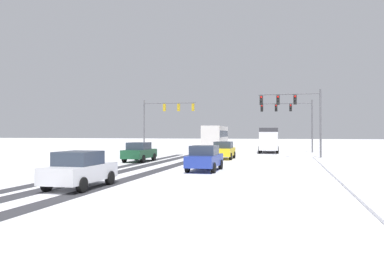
# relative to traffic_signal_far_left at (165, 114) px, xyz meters

# --- Properties ---
(wheel_track_left_lane) EXTENTS (0.96, 39.05, 0.01)m
(wheel_track_left_lane) POSITION_rel_traffic_signal_far_left_xyz_m (6.61, -23.91, -4.81)
(wheel_track_left_lane) COLOR #38383D
(wheel_track_left_lane) RESTS_ON ground
(wheel_track_right_lane) EXTENTS (0.86, 39.05, 0.01)m
(wheel_track_right_lane) POSITION_rel_traffic_signal_far_left_xyz_m (3.26, -23.91, -4.81)
(wheel_track_right_lane) COLOR #38383D
(wheel_track_right_lane) RESTS_ON ground
(wheel_track_center) EXTENTS (1.00, 39.05, 0.01)m
(wheel_track_center) POSITION_rel_traffic_signal_far_left_xyz_m (4.63, -23.91, -4.81)
(wheel_track_center) COLOR #38383D
(wheel_track_center) RESTS_ON ground
(sidewalk_kerb_right) EXTENTS (4.00, 39.05, 0.12)m
(sidewalk_kerb_right) POSITION_rel_traffic_signal_far_left_xyz_m (19.20, -25.68, -4.75)
(sidewalk_kerb_right) COLOR white
(sidewalk_kerb_right) RESTS_ON ground
(traffic_signal_far_left) EXTENTS (6.65, 0.67, 6.50)m
(traffic_signal_far_left) POSITION_rel_traffic_signal_far_left_xyz_m (0.00, 0.00, 0.00)
(traffic_signal_far_left) COLOR #56565B
(traffic_signal_far_left) RESTS_ON ground
(traffic_signal_far_right) EXTENTS (6.53, 0.40, 6.50)m
(traffic_signal_far_right) POSITION_rel_traffic_signal_far_left_xyz_m (15.20, 3.84, -0.00)
(traffic_signal_far_right) COLOR #56565B
(traffic_signal_far_right) RESTS_ON ground
(traffic_signal_near_right) EXTENTS (5.82, 0.41, 6.50)m
(traffic_signal_near_right) POSITION_rel_traffic_signal_far_left_xyz_m (15.50, -8.16, -0.03)
(traffic_signal_near_right) COLOR #56565B
(traffic_signal_near_right) RESTS_ON ground
(car_yellow_cab_lead) EXTENTS (1.87, 4.12, 1.62)m
(car_yellow_cab_lead) POSITION_rel_traffic_signal_far_left_xyz_m (9.06, -10.54, -3.99)
(car_yellow_cab_lead) COLOR yellow
(car_yellow_cab_lead) RESTS_ON ground
(car_dark_green_second) EXTENTS (1.87, 4.12, 1.62)m
(car_dark_green_second) POSITION_rel_traffic_signal_far_left_xyz_m (2.65, -15.32, -3.99)
(car_dark_green_second) COLOR #194C2D
(car_dark_green_second) RESTS_ON ground
(car_blue_third) EXTENTS (1.86, 4.11, 1.62)m
(car_blue_third) POSITION_rel_traffic_signal_far_left_xyz_m (9.62, -21.84, -3.99)
(car_blue_third) COLOR #233899
(car_blue_third) RESTS_ON ground
(car_white_fourth) EXTENTS (1.85, 4.11, 1.62)m
(car_white_fourth) POSITION_rel_traffic_signal_far_left_xyz_m (5.84, -30.64, -3.99)
(car_white_fourth) COLOR silver
(car_white_fourth) RESTS_ON ground
(bus_oncoming) EXTENTS (3.02, 11.10, 3.38)m
(bus_oncoming) POSITION_rel_traffic_signal_far_left_xyz_m (4.66, 9.83, -2.82)
(bus_oncoming) COLOR silver
(bus_oncoming) RESTS_ON ground
(box_truck_delivery) EXTENTS (2.50, 7.47, 3.02)m
(box_truck_delivery) POSITION_rel_traffic_signal_far_left_xyz_m (12.59, 2.25, -3.18)
(box_truck_delivery) COLOR silver
(box_truck_delivery) RESTS_ON ground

